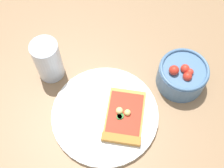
# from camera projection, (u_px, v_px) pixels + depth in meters

# --- Properties ---
(ground_plane) EXTENTS (2.40, 2.40, 0.00)m
(ground_plane) POSITION_uv_depth(u_px,v_px,m) (111.00, 117.00, 0.76)
(ground_plane) COLOR #93704C
(ground_plane) RESTS_ON ground
(plate) EXTENTS (0.27, 0.27, 0.01)m
(plate) POSITION_uv_depth(u_px,v_px,m) (105.00, 115.00, 0.76)
(plate) COLOR white
(plate) RESTS_ON ground_plane
(pizza_slice_main) EXTENTS (0.17, 0.16, 0.02)m
(pizza_slice_main) POSITION_uv_depth(u_px,v_px,m) (124.00, 119.00, 0.74)
(pizza_slice_main) COLOR gold
(pizza_slice_main) RESTS_ON plate
(salad_bowl) EXTENTS (0.13, 0.13, 0.09)m
(salad_bowl) POSITION_uv_depth(u_px,v_px,m) (182.00, 75.00, 0.77)
(salad_bowl) COLOR #4C7299
(salad_bowl) RESTS_ON ground_plane
(soda_glass) EXTENTS (0.07, 0.07, 0.12)m
(soda_glass) POSITION_uv_depth(u_px,v_px,m) (48.00, 61.00, 0.77)
(soda_glass) COLOR silver
(soda_glass) RESTS_ON ground_plane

